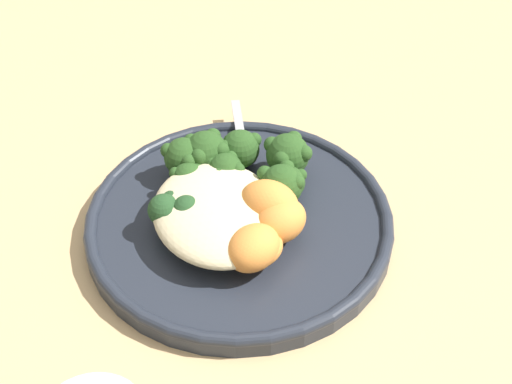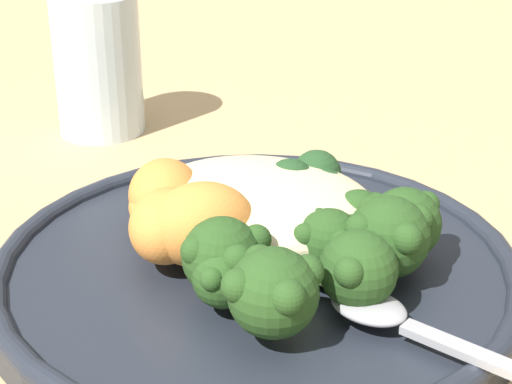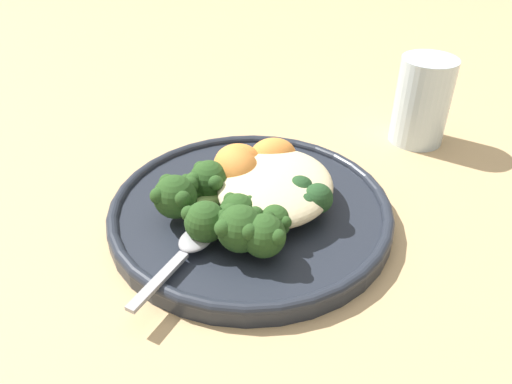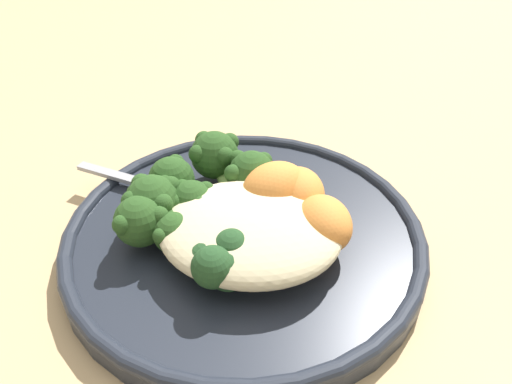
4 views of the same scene
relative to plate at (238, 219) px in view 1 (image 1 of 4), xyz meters
name	(u,v)px [view 1 (image 1 of 4)]	position (x,y,z in m)	size (l,w,h in m)	color
ground_plane	(222,235)	(0.00, 0.02, -0.01)	(4.00, 4.00, 0.00)	tan
plate	(238,219)	(0.00, 0.00, 0.00)	(0.28, 0.28, 0.02)	#232833
quinoa_mound	(218,213)	(-0.01, 0.02, 0.03)	(0.13, 0.11, 0.03)	beige
broccoli_stalk_0	(275,188)	(0.00, -0.04, 0.03)	(0.05, 0.08, 0.04)	#8EB25B
broccoli_stalk_1	(278,191)	(0.00, -0.04, 0.02)	(0.04, 0.08, 0.03)	#8EB25B
broccoli_stalk_2	(284,160)	(0.03, -0.06, 0.03)	(0.08, 0.10, 0.04)	#8EB25B
broccoli_stalk_3	(240,157)	(0.05, -0.02, 0.03)	(0.11, 0.06, 0.04)	#8EB25B
broccoli_stalk_4	(228,180)	(0.03, 0.00, 0.03)	(0.09, 0.04, 0.03)	#8EB25B
broccoli_stalk_5	(209,158)	(0.06, 0.01, 0.03)	(0.11, 0.04, 0.04)	#8EB25B
broccoli_stalk_6	(190,164)	(0.06, 0.03, 0.03)	(0.12, 0.05, 0.04)	#8EB25B
broccoli_stalk_7	(199,188)	(0.03, 0.03, 0.02)	(0.09, 0.06, 0.03)	#8EB25B
sweet_potato_chunk_0	(269,205)	(-0.02, -0.02, 0.03)	(0.06, 0.04, 0.04)	orange
sweet_potato_chunk_1	(253,248)	(-0.06, 0.01, 0.03)	(0.05, 0.04, 0.04)	orange
sweet_potato_chunk_2	(250,247)	(-0.06, 0.01, 0.03)	(0.06, 0.05, 0.03)	orange
sweet_potato_chunk_3	(280,221)	(-0.04, -0.02, 0.03)	(0.05, 0.04, 0.04)	orange
kale_tuft	(178,212)	(0.00, 0.06, 0.03)	(0.05, 0.05, 0.03)	#234723
spoon	(243,146)	(0.08, -0.04, 0.01)	(0.11, 0.05, 0.01)	#A3A3A8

